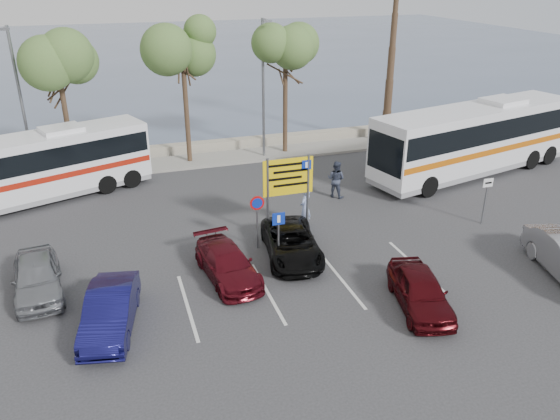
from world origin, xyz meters
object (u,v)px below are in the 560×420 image
object	(u,v)px
car_red	(420,291)
street_lamp_left	(20,98)
suv_black	(292,243)
car_maroon	(228,264)
pedestrian_near	(305,207)
direction_sign	(288,183)
pedestrian_far	(336,179)
coach_bus_right	(474,141)
car_blue	(110,311)
coach_bus_left	(32,171)
street_lamp_right	(263,83)
car_silver_a	(37,277)

from	to	relation	value
car_red	street_lamp_left	bearing A→B (deg)	141.67
car_red	suv_black	distance (m)	5.62
car_maroon	suv_black	distance (m)	2.94
suv_black	pedestrian_near	distance (m)	2.90
direction_sign	car_red	bearing A→B (deg)	-69.56
pedestrian_far	coach_bus_right	bearing A→B (deg)	-128.61
street_lamp_left	suv_black	size ratio (longest dim) A/B	1.81
coach_bus_right	car_blue	xyz separation A→B (m)	(-19.94, -8.78, -1.21)
direction_sign	pedestrian_far	bearing A→B (deg)	41.88
direction_sign	coach_bus_right	xyz separation A→B (m)	(12.31, 4.11, -0.55)
street_lamp_left	pedestrian_near	distance (m)	15.92
street_lamp_left	direction_sign	distance (m)	15.24
car_blue	pedestrian_far	bearing A→B (deg)	46.54
car_red	suv_black	size ratio (longest dim) A/B	0.87
coach_bus_left	pedestrian_far	world-z (taller)	coach_bus_left
street_lamp_right	car_red	world-z (taller)	street_lamp_right
street_lamp_left	car_silver_a	size ratio (longest dim) A/B	2.00
street_lamp_left	car_red	xyz separation A→B (m)	(13.50, -17.02, -3.94)
street_lamp_left	car_blue	world-z (taller)	street_lamp_left
street_lamp_left	pedestrian_near	size ratio (longest dim) A/B	4.29
coach_bus_left	coach_bus_right	world-z (taller)	coach_bus_right
coach_bus_left	car_silver_a	distance (m)	9.08
car_blue	pedestrian_far	distance (m)	13.84
car_maroon	pedestrian_far	xyz separation A→B (m)	(7.01, 6.05, 0.36)
street_lamp_right	suv_black	xyz separation A→B (m)	(-2.50, -12.27, -3.98)
car_silver_a	car_red	bearing A→B (deg)	-27.69
coach_bus_right	car_blue	distance (m)	21.82
pedestrian_near	coach_bus_left	bearing A→B (deg)	-70.14
street_lamp_left	street_lamp_right	distance (m)	13.00
coach_bus_right	car_maroon	size ratio (longest dim) A/B	3.25
car_red	pedestrian_near	world-z (taller)	pedestrian_near
car_red	pedestrian_far	bearing A→B (deg)	96.47
street_lamp_right	car_red	xyz separation A→B (m)	(0.50, -17.02, -3.94)
suv_black	pedestrian_near	bearing A→B (deg)	67.46
car_blue	pedestrian_far	xyz separation A→B (m)	(11.31, 7.97, 0.28)
street_lamp_left	coach_bus_left	xyz separation A→B (m)	(0.27, -3.02, -2.95)
street_lamp_right	coach_bus_left	bearing A→B (deg)	-166.66
coach_bus_right	car_silver_a	xyz separation A→B (m)	(-22.34, -5.81, -1.20)
coach_bus_left	car_maroon	size ratio (longest dim) A/B	2.82
car_red	car_maroon	bearing A→B (deg)	159.11
car_red	coach_bus_left	bearing A→B (deg)	146.63
car_maroon	street_lamp_left	bearing A→B (deg)	113.40
suv_black	car_maroon	bearing A→B (deg)	-155.27
pedestrian_far	car_red	bearing A→B (deg)	129.24
street_lamp_left	direction_sign	size ratio (longest dim) A/B	2.23
pedestrian_near	car_blue	bearing A→B (deg)	-9.09
car_blue	car_maroon	bearing A→B (deg)	35.38
car_blue	pedestrian_near	distance (m)	10.06
coach_bus_left	suv_black	distance (m)	13.83
car_maroon	car_red	xyz separation A→B (m)	(5.82, -3.95, 0.06)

